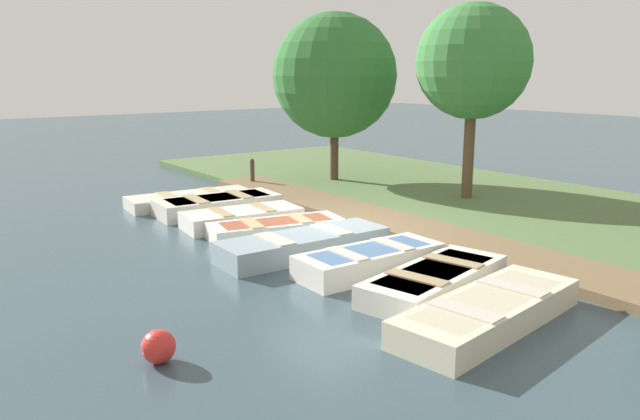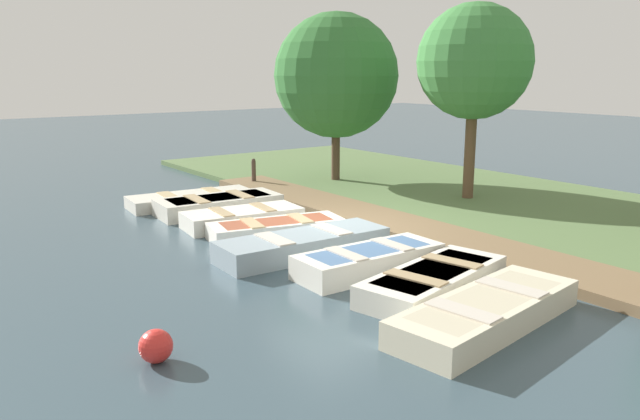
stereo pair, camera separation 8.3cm
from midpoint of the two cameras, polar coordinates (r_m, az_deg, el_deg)
The scene contains 15 objects.
ground_plane at distance 13.32m, azimuth 1.51°, elevation -2.35°, with size 80.00×80.00×0.00m, color #384C56.
shore_bank at distance 16.75m, azimuth 15.20°, elevation 0.61°, with size 8.00×24.00×0.16m.
dock_walkway at distance 14.21m, azimuth 6.20°, elevation -1.08°, with size 1.51×13.44×0.18m.
rowboat_0 at distance 16.63m, azimuth -11.52°, elevation 1.01°, with size 3.29×1.39×0.34m.
rowboat_1 at distance 15.59m, azimuth -9.08°, elevation 0.51°, with size 3.09×1.45×0.43m.
rowboat_2 at distance 14.21m, azimuth -6.93°, elevation -0.67°, with size 2.74×1.38×0.40m.
rowboat_3 at distance 13.23m, azimuth -3.81°, elevation -1.68°, with size 2.99×1.57×0.36m.
rowboat_4 at distance 11.86m, azimuth -1.30°, elevation -3.15°, with size 3.41×1.17×0.44m.
rowboat_5 at distance 10.89m, azimuth 4.75°, elevation -4.61°, with size 2.72×1.04×0.44m.
rowboat_6 at distance 10.09m, azimuth 10.60°, elevation -6.35°, with size 3.09×1.71×0.40m.
rowboat_7 at distance 8.99m, azimuth 15.29°, elevation -8.95°, with size 3.45×1.56×0.41m.
mooring_post_near at distance 18.90m, azimuth -5.95°, elevation 3.42°, with size 0.13×0.13×0.87m.
buoy at distance 7.91m, azimuth -14.49°, elevation -11.95°, with size 0.41×0.41×0.41m.
park_tree_far_left at distance 18.99m, azimuth 1.61°, elevation 12.17°, with size 3.70×3.70×5.15m.
park_tree_left at distance 16.64m, azimuth 14.09°, elevation 12.97°, with size 2.92×2.92×5.13m.
Camera 2 is at (7.83, 10.21, 3.44)m, focal length 35.00 mm.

